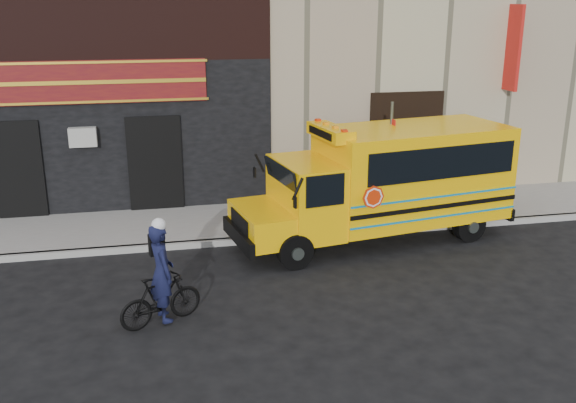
# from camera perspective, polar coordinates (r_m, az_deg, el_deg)

# --- Properties ---
(ground) EXTENTS (120.00, 120.00, 0.00)m
(ground) POSITION_cam_1_polar(r_m,az_deg,el_deg) (13.52, 2.66, -7.28)
(ground) COLOR black
(ground) RESTS_ON ground
(curb) EXTENTS (40.00, 0.20, 0.15)m
(curb) POSITION_cam_1_polar(r_m,az_deg,el_deg) (15.83, 0.34, -3.18)
(curb) COLOR #9D9D98
(curb) RESTS_ON ground
(sidewalk) EXTENTS (40.00, 3.00, 0.15)m
(sidewalk) POSITION_cam_1_polar(r_m,az_deg,el_deg) (17.21, -0.70, -1.45)
(sidewalk) COLOR gray
(sidewalk) RESTS_ON ground
(school_bus) EXTENTS (7.16, 3.28, 2.92)m
(school_bus) POSITION_cam_1_polar(r_m,az_deg,el_deg) (15.73, 8.92, 1.97)
(school_bus) COLOR black
(school_bus) RESTS_ON ground
(sign_pole) EXTENTS (0.07, 0.29, 3.29)m
(sign_pole) POSITION_cam_1_polar(r_m,az_deg,el_deg) (16.23, 9.04, 3.55)
(sign_pole) COLOR #464F4A
(sign_pole) RESTS_ON ground
(bicycle) EXTENTS (1.62, 1.04, 0.95)m
(bicycle) POSITION_cam_1_polar(r_m,az_deg,el_deg) (11.96, -11.24, -8.57)
(bicycle) COLOR black
(bicycle) RESTS_ON ground
(cyclist) EXTENTS (0.62, 0.77, 1.84)m
(cyclist) POSITION_cam_1_polar(r_m,az_deg,el_deg) (11.86, -11.15, -6.42)
(cyclist) COLOR #111433
(cyclist) RESTS_ON ground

